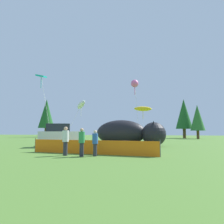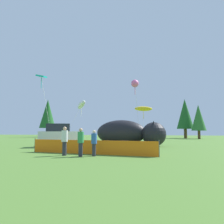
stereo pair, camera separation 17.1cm
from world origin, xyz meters
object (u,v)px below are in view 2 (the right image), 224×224
(spectator_in_yellow_shirt, at_px, (81,141))
(kite_white_ghost, at_px, (81,105))
(kite_teal_diamond, at_px, (42,77))
(kite_pink_octopus, at_px, (135,84))
(spectator_in_white_shirt, at_px, (94,142))
(spectator_in_black_shirt, at_px, (65,140))
(kite_yellow_hero, at_px, (143,109))
(parked_car, at_px, (60,136))
(folding_chair, at_px, (124,146))
(inflatable_cat, at_px, (128,134))

(spectator_in_yellow_shirt, height_order, kite_white_ghost, kite_white_ghost)
(kite_teal_diamond, bearing_deg, spectator_in_yellow_shirt, -47.28)
(kite_pink_octopus, bearing_deg, spectator_in_white_shirt, -95.92)
(spectator_in_black_shirt, bearing_deg, spectator_in_white_shirt, 2.06)
(spectator_in_white_shirt, xyz_separation_m, kite_yellow_hero, (1.90, 15.45, 3.52))
(spectator_in_black_shirt, height_order, kite_yellow_hero, kite_yellow_hero)
(parked_car, distance_m, spectator_in_black_shirt, 7.56)
(spectator_in_yellow_shirt, relative_size, kite_yellow_hero, 0.35)
(folding_chair, bearing_deg, kite_pink_octopus, -17.65)
(inflatable_cat, height_order, kite_yellow_hero, kite_yellow_hero)
(folding_chair, bearing_deg, parked_car, 36.55)
(folding_chair, distance_m, kite_white_ghost, 11.29)
(inflatable_cat, bearing_deg, kite_pink_octopus, 85.53)
(spectator_in_white_shirt, height_order, kite_teal_diamond, kite_teal_diamond)
(spectator_in_black_shirt, bearing_deg, parked_car, 117.89)
(folding_chair, distance_m, spectator_in_white_shirt, 2.50)
(spectator_in_black_shirt, xyz_separation_m, kite_pink_octopus, (3.14, 11.92, 5.98))
(kite_white_ghost, relative_size, kite_yellow_hero, 1.06)
(parked_car, relative_size, spectator_in_yellow_shirt, 2.49)
(parked_car, relative_size, folding_chair, 4.69)
(inflatable_cat, bearing_deg, folding_chair, -74.58)
(kite_yellow_hero, bearing_deg, kite_pink_octopus, -100.53)
(folding_chair, bearing_deg, kite_yellow_hero, -21.01)
(spectator_in_white_shirt, distance_m, spectator_in_yellow_shirt, 0.82)
(kite_teal_diamond, height_order, kite_pink_octopus, kite_teal_diamond)
(kite_pink_octopus, bearing_deg, kite_yellow_hero, 79.47)
(spectator_in_white_shirt, bearing_deg, inflatable_cat, 85.76)
(parked_car, bearing_deg, spectator_in_black_shirt, -82.76)
(kite_yellow_hero, bearing_deg, kite_white_ghost, -142.63)
(kite_white_ghost, bearing_deg, spectator_in_white_shirt, -65.51)
(inflatable_cat, distance_m, kite_white_ghost, 6.38)
(folding_chair, bearing_deg, spectator_in_black_shirt, 99.85)
(folding_chair, height_order, kite_white_ghost, kite_white_ghost)
(parked_car, xyz_separation_m, spectator_in_yellow_shirt, (4.69, -6.90, -0.14))
(spectator_in_black_shirt, height_order, spectator_in_white_shirt, spectator_in_black_shirt)
(spectator_in_white_shirt, bearing_deg, folding_chair, 50.39)
(kite_teal_diamond, relative_size, kite_white_ghost, 1.49)
(parked_car, xyz_separation_m, kite_pink_octopus, (6.68, 5.24, 5.89))
(inflatable_cat, relative_size, spectator_in_black_shirt, 4.18)
(inflatable_cat, height_order, kite_teal_diamond, kite_teal_diamond)
(inflatable_cat, height_order, spectator_in_white_shirt, inflatable_cat)
(folding_chair, height_order, spectator_in_yellow_shirt, spectator_in_yellow_shirt)
(spectator_in_white_shirt, distance_m, kite_white_ghost, 11.97)
(spectator_in_black_shirt, distance_m, kite_pink_octopus, 13.70)
(kite_teal_diamond, bearing_deg, kite_yellow_hero, 36.11)
(spectator_in_black_shirt, relative_size, spectator_in_yellow_shirt, 1.06)
(kite_teal_diamond, bearing_deg, spectator_in_white_shirt, -43.53)
(inflatable_cat, bearing_deg, kite_white_ghost, -177.06)
(kite_white_ghost, bearing_deg, spectator_in_black_shirt, -74.91)
(spectator_in_black_shirt, bearing_deg, kite_white_ghost, 105.09)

